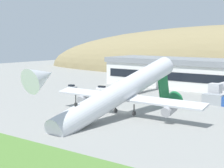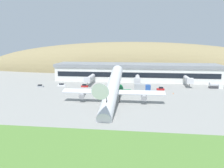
% 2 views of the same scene
% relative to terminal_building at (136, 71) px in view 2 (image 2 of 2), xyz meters
% --- Properties ---
extents(ground_plane, '(345.16, 345.16, 0.00)m').
position_rel_terminal_building_xyz_m(ground_plane, '(-11.06, -52.34, -6.15)').
color(ground_plane, gray).
extents(grass_strip_foreground, '(310.64, 24.67, 0.08)m').
position_rel_terminal_building_xyz_m(grass_strip_foreground, '(-11.06, -96.35, -6.11)').
color(grass_strip_foreground, '#568438').
rests_on(grass_strip_foreground, ground_plane).
extents(hill_backdrop, '(275.01, 51.90, 50.05)m').
position_rel_terminal_building_xyz_m(hill_backdrop, '(-5.99, 50.42, -6.15)').
color(hill_backdrop, '#8E7F56').
rests_on(hill_backdrop, ground_plane).
extents(terminal_building, '(103.36, 20.12, 10.86)m').
position_rel_terminal_building_xyz_m(terminal_building, '(0.00, 0.00, 0.00)').
color(terminal_building, white).
rests_on(terminal_building, ground_plane).
extents(jetway_0, '(3.38, 16.84, 5.43)m').
position_rel_terminal_building_xyz_m(jetway_0, '(-26.33, -18.79, -2.16)').
color(jetway_0, silver).
rests_on(jetway_0, ground_plane).
extents(jetway_1, '(3.38, 15.62, 5.43)m').
position_rel_terminal_building_xyz_m(jetway_1, '(0.98, -18.14, -2.16)').
color(jetway_1, silver).
rests_on(jetway_1, ground_plane).
extents(jetway_2, '(3.38, 13.37, 5.43)m').
position_rel_terminal_building_xyz_m(jetway_2, '(28.95, -16.95, -2.16)').
color(jetway_2, silver).
rests_on(jetway_2, ground_plane).
extents(cargo_airplane, '(41.52, 55.22, 17.75)m').
position_rel_terminal_building_xyz_m(cargo_airplane, '(-8.52, -56.52, -0.61)').
color(cargo_airplane, silver).
extents(service_car_0, '(3.84, 1.90, 1.47)m').
position_rel_terminal_building_xyz_m(service_car_0, '(-51.97, -28.79, -5.54)').
color(service_car_0, '#999EA3').
rests_on(service_car_0, ground_plane).
extents(service_car_1, '(3.85, 1.84, 1.59)m').
position_rel_terminal_building_xyz_m(service_car_1, '(-27.80, -25.32, -5.49)').
color(service_car_1, '#B21E1E').
rests_on(service_car_1, ground_plane).
extents(service_car_2, '(4.65, 1.78, 1.41)m').
position_rel_terminal_building_xyz_m(service_car_2, '(-41.32, -24.17, -5.56)').
color(service_car_2, silver).
rests_on(service_car_2, ground_plane).
extents(service_car_3, '(3.93, 2.03, 1.68)m').
position_rel_terminal_building_xyz_m(service_car_3, '(13.03, -28.60, -5.45)').
color(service_car_3, '#B21E1E').
rests_on(service_car_3, ground_plane).
extents(fuel_truck, '(8.48, 2.96, 3.01)m').
position_rel_terminal_building_xyz_m(fuel_truck, '(3.58, -28.44, -4.70)').
color(fuel_truck, '#264C99').
rests_on(fuel_truck, ground_plane).
extents(box_truck, '(6.74, 2.62, 3.31)m').
position_rel_terminal_building_xyz_m(box_truck, '(42.49, -20.41, -4.61)').
color(box_truck, silver).
rests_on(box_truck, ground_plane).
extents(traffic_cone_0, '(0.52, 0.52, 0.58)m').
position_rel_terminal_building_xyz_m(traffic_cone_0, '(18.33, -36.12, -5.87)').
color(traffic_cone_0, orange).
rests_on(traffic_cone_0, ground_plane).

